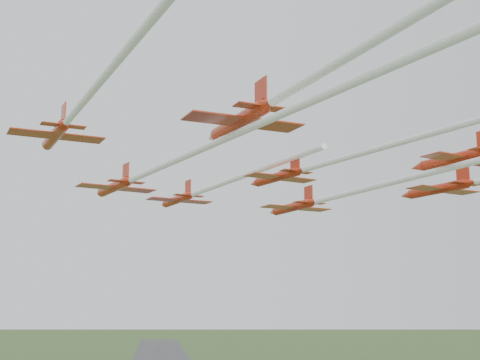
{
  "coord_description": "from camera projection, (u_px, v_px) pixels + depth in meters",
  "views": [
    {
      "loc": [
        -6.81,
        -79.18,
        35.11
      ],
      "look_at": [
        2.99,
        -2.93,
        49.6
      ],
      "focal_mm": 50.0,
      "sensor_mm": 36.0,
      "label": 1
    }
  ],
  "objects": [
    {
      "name": "jet_lead",
      "position": [
        201.0,
        191.0,
        89.45
      ],
      "size": [
        17.7,
        41.4,
        2.8
      ],
      "rotation": [
        0.0,
        0.0,
        0.35
      ],
      "color": "red"
    },
    {
      "name": "jet_row2_left",
      "position": [
        174.0,
        161.0,
        62.63
      ],
      "size": [
        26.91,
        58.81,
        2.65
      ],
      "rotation": [
        0.0,
        0.0,
        0.4
      ],
      "color": "red"
    },
    {
      "name": "jet_row2_right",
      "position": [
        331.0,
        198.0,
        83.61
      ],
      "size": [
        18.17,
        44.58,
        2.9
      ],
      "rotation": [
        0.0,
        0.0,
        0.33
      ],
      "color": "red"
    },
    {
      "name": "jet_row3_left",
      "position": [
        105.0,
        76.0,
        44.07
      ],
      "size": [
        22.68,
        61.01,
        2.46
      ],
      "rotation": [
        0.0,
        0.0,
        0.32
      ],
      "color": "red"
    },
    {
      "name": "jet_row3_mid",
      "position": [
        333.0,
        161.0,
        63.5
      ],
      "size": [
        19.38,
        39.72,
        2.34
      ],
      "rotation": [
        0.0,
        0.0,
        0.42
      ],
      "color": "red"
    },
    {
      "name": "jet_row4_left",
      "position": [
        369.0,
        43.0,
        37.95
      ],
      "size": [
        23.43,
        66.79,
        2.9
      ],
      "rotation": [
        0.0,
        0.0,
        0.3
      ],
      "color": "red"
    }
  ]
}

